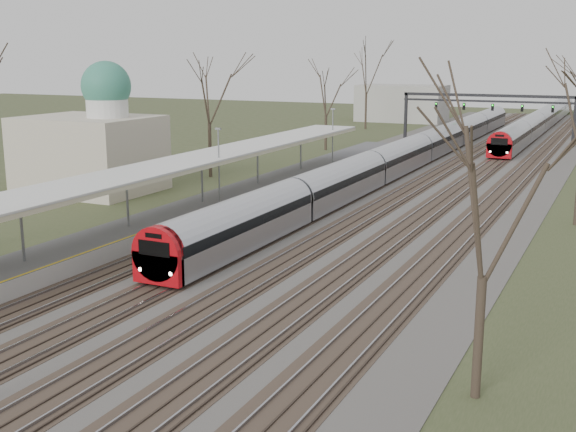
# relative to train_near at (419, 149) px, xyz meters

# --- Properties ---
(track_bed) EXTENTS (24.00, 160.00, 0.22)m
(track_bed) POSITION_rel_train_near_xyz_m (2.76, -9.38, -1.42)
(track_bed) COLOR #474442
(track_bed) RESTS_ON ground
(platform) EXTENTS (3.50, 69.00, 1.00)m
(platform) POSITION_rel_train_near_xyz_m (-6.55, -26.88, -0.98)
(platform) COLOR #9E9B93
(platform) RESTS_ON ground
(canopy) EXTENTS (4.10, 50.00, 3.11)m
(canopy) POSITION_rel_train_near_xyz_m (-6.55, -31.39, 2.45)
(canopy) COLOR slate
(canopy) RESTS_ON platform
(dome_building) EXTENTS (10.00, 8.00, 10.30)m
(dome_building) POSITION_rel_train_near_xyz_m (-19.21, -26.38, 2.24)
(dome_building) COLOR beige
(dome_building) RESTS_ON ground
(signal_gantry) EXTENTS (21.00, 0.59, 6.08)m
(signal_gantry) POSITION_rel_train_near_xyz_m (2.79, 20.61, 3.43)
(signal_gantry) COLOR black
(signal_gantry) RESTS_ON ground
(tree_west_far) EXTENTS (5.50, 5.50, 11.33)m
(tree_west_far) POSITION_rel_train_near_xyz_m (-14.50, -16.38, 6.54)
(tree_west_far) COLOR #2D231C
(tree_west_far) RESTS_ON ground
(tree_east_near) EXTENTS (4.50, 4.50, 9.27)m
(tree_east_near) POSITION_rel_train_near_xyz_m (15.50, -49.38, 5.08)
(tree_east_near) COLOR #2D231C
(tree_east_near) RESTS_ON ground
(train_near) EXTENTS (2.62, 90.21, 3.05)m
(train_near) POSITION_rel_train_near_xyz_m (0.00, 0.00, 0.00)
(train_near) COLOR #AEB1B9
(train_near) RESTS_ON ground
(train_far) EXTENTS (2.62, 75.21, 3.05)m
(train_far) POSITION_rel_train_near_xyz_m (7.00, 42.63, 0.00)
(train_far) COLOR #AEB1B9
(train_far) RESTS_ON ground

